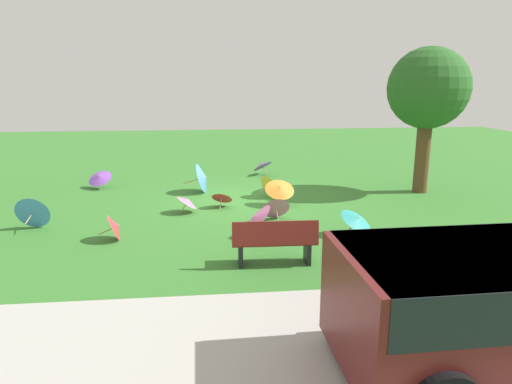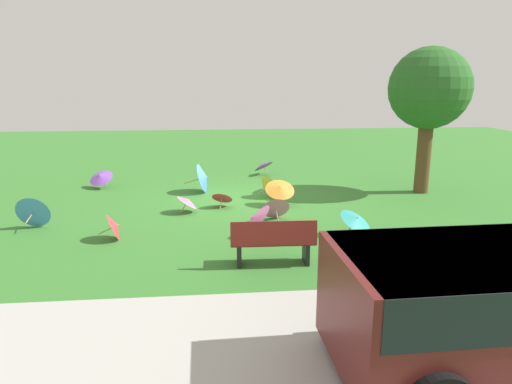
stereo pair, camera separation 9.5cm
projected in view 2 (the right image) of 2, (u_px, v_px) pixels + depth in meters
ground at (240, 200)px, 13.30m from camera, size 40.00×40.00×0.00m
road_strip at (282, 375)px, 5.39m from camera, size 40.00×4.36×0.01m
park_bench at (273, 242)px, 8.51m from camera, size 1.61×0.52×0.90m
shade_tree at (429, 90)px, 13.54m from camera, size 2.43×2.43×4.40m
parasol_pink_0 at (254, 219)px, 10.01m from camera, size 0.84×0.88×0.81m
parasol_pink_1 at (188, 201)px, 12.00m from camera, size 0.65×0.68×0.52m
parasol_blue_0 at (34, 210)px, 10.76m from camera, size 0.85×0.74×0.83m
parasol_orange_0 at (280, 188)px, 12.58m from camera, size 0.88×0.83×0.77m
parasol_purple_1 at (263, 165)px, 16.81m from camera, size 1.01×1.01×0.64m
parasol_blue_1 at (204, 178)px, 14.16m from camera, size 0.92×0.98×0.94m
parasol_purple_2 at (101, 177)px, 14.68m from camera, size 0.95×0.92×0.64m
parasol_red_3 at (115, 226)px, 9.94m from camera, size 0.59×0.67×0.61m
parasol_teal_0 at (357, 220)px, 10.13m from camera, size 1.03×1.03×0.64m
parasol_red_4 at (222, 197)px, 12.52m from camera, size 0.70×0.66×0.52m
parasol_pink_2 at (275, 207)px, 11.40m from camera, size 0.75×0.69×0.65m
parasol_yellow_4 at (271, 185)px, 13.60m from camera, size 0.80×0.80×0.72m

